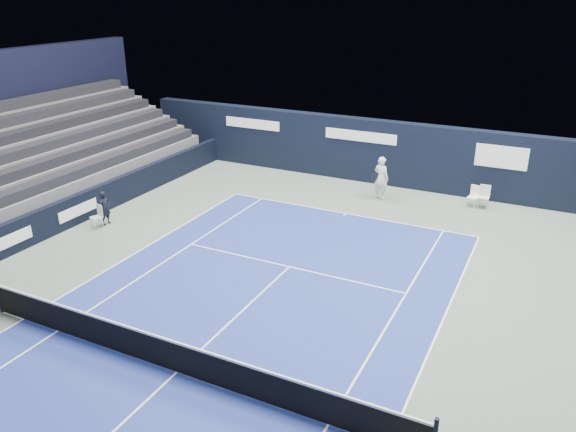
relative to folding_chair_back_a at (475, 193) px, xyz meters
name	(u,v)px	position (x,y,z in m)	size (l,w,h in m)	color
ground	(220,332)	(-4.70, -13.24, -0.63)	(48.00, 48.00, 0.00)	#56665B
court_surface	(177,372)	(-4.70, -15.24, -0.63)	(10.97, 23.77, 0.01)	navy
folding_chair_back_a	(475,193)	(0.00, 0.00, 0.00)	(0.51, 0.53, 0.95)	white
folding_chair_back_b	(484,195)	(0.41, 0.04, -0.06)	(0.45, 0.43, 1.01)	silver
line_judge_chair	(98,215)	(-13.11, -9.11, -0.10)	(0.52, 0.51, 0.94)	silver
line_judge	(105,208)	(-13.05, -8.75, 0.07)	(0.51, 0.34, 1.41)	black
court_markings	(177,372)	(-4.70, -15.24, -0.62)	(11.03, 23.83, 0.00)	white
tennis_net	(175,356)	(-4.70, -15.24, -0.12)	(12.90, 0.10, 1.10)	black
back_sponsor_wall	(381,152)	(-4.69, 1.26, 0.92)	(26.00, 0.63, 3.10)	black
side_barrier_left	(75,210)	(-14.20, -9.26, -0.03)	(0.33, 22.00, 1.20)	black
spectator_stand	(24,160)	(-17.97, -8.26, 1.32)	(6.00, 18.00, 6.40)	#505053
tennis_player	(381,178)	(-3.97, -0.94, 0.36)	(0.83, 0.95, 1.99)	white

